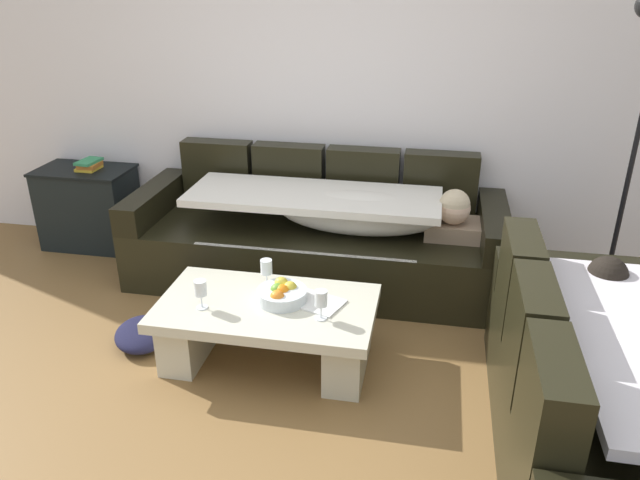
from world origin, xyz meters
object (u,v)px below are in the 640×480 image
(crumpled_garment, at_px, (142,334))
(wine_glass_near_left, at_px, (201,289))
(fruit_bowl, at_px, (282,294))
(wine_glass_far_back, at_px, (266,268))
(side_cabinet, at_px, (89,207))
(floor_lamp, at_px, (629,141))
(book_stack_on_cabinet, at_px, (89,165))
(couch_along_wall, at_px, (323,237))
(coffee_table, at_px, (267,325))
(wine_glass_near_right, at_px, (321,300))
(couch_near_window, at_px, (606,401))
(open_magazine, at_px, (317,302))

(crumpled_garment, bearing_deg, wine_glass_near_left, -17.51)
(fruit_bowl, bearing_deg, wine_glass_far_back, 130.68)
(wine_glass_near_left, distance_m, crumpled_garment, 0.65)
(side_cabinet, xyz_separation_m, floor_lamp, (3.82, -0.21, 0.80))
(crumpled_garment, bearing_deg, book_stack_on_cabinet, 127.73)
(couch_along_wall, relative_size, coffee_table, 2.15)
(wine_glass_near_right, bearing_deg, coffee_table, 162.80)
(couch_near_window, distance_m, crumpled_garment, 2.53)
(coffee_table, relative_size, crumpled_garment, 3.00)
(wine_glass_far_back, height_order, book_stack_on_cabinet, book_stack_on_cabinet)
(couch_along_wall, bearing_deg, wine_glass_near_left, -110.64)
(couch_along_wall, relative_size, wine_glass_near_right, 15.56)
(couch_near_window, distance_m, floor_lamp, 1.75)
(wine_glass_near_right, relative_size, book_stack_on_cabinet, 0.76)
(coffee_table, bearing_deg, wine_glass_near_right, -17.20)
(couch_along_wall, bearing_deg, crumpled_garment, -131.33)
(couch_along_wall, distance_m, wine_glass_near_left, 1.27)
(couch_along_wall, relative_size, book_stack_on_cabinet, 11.89)
(book_stack_on_cabinet, bearing_deg, wine_glass_far_back, -32.45)
(wine_glass_near_left, distance_m, open_magazine, 0.63)
(side_cabinet, bearing_deg, open_magazine, -30.50)
(coffee_table, relative_size, wine_glass_near_left, 7.23)
(couch_along_wall, distance_m, couch_near_window, 2.18)
(side_cabinet, bearing_deg, floor_lamp, -3.19)
(floor_lamp, bearing_deg, wine_glass_far_back, -156.72)
(floor_lamp, bearing_deg, book_stack_on_cabinet, 176.81)
(couch_along_wall, relative_size, couch_near_window, 1.36)
(couch_along_wall, xyz_separation_m, floor_lamp, (1.88, 0.01, 0.79))
(side_cabinet, xyz_separation_m, book_stack_on_cabinet, (0.06, -0.00, 0.36))
(wine_glass_near_left, bearing_deg, couch_along_wall, 69.36)
(side_cabinet, distance_m, crumpled_garment, 1.65)
(wine_glass_near_right, distance_m, side_cabinet, 2.57)
(wine_glass_far_back, bearing_deg, couch_near_window, -20.77)
(wine_glass_near_right, relative_size, crumpled_garment, 0.42)
(couch_near_window, height_order, open_magazine, couch_near_window)
(couch_along_wall, xyz_separation_m, couch_near_window, (1.56, -1.52, 0.01))
(coffee_table, relative_size, wine_glass_far_back, 7.23)
(couch_along_wall, distance_m, wine_glass_far_back, 0.90)
(wine_glass_near_left, height_order, side_cabinet, side_cabinet)
(couch_near_window, xyz_separation_m, side_cabinet, (-3.49, 1.74, -0.01))
(fruit_bowl, xyz_separation_m, floor_lamp, (1.91, 1.03, 0.69))
(wine_glass_far_back, xyz_separation_m, floor_lamp, (2.04, 0.88, 0.62))
(wine_glass_near_left, distance_m, floor_lamp, 2.68)
(open_magazine, distance_m, crumpled_garment, 1.11)
(wine_glass_far_back, distance_m, floor_lamp, 2.31)
(wine_glass_near_right, xyz_separation_m, crumpled_garment, (-1.12, 0.13, -0.44))
(side_cabinet, xyz_separation_m, crumpled_garment, (1.03, -1.26, -0.26))
(coffee_table, relative_size, book_stack_on_cabinet, 5.52)
(coffee_table, relative_size, floor_lamp, 0.62)
(wine_glass_near_left, xyz_separation_m, floor_lamp, (2.32, 1.19, 0.62))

